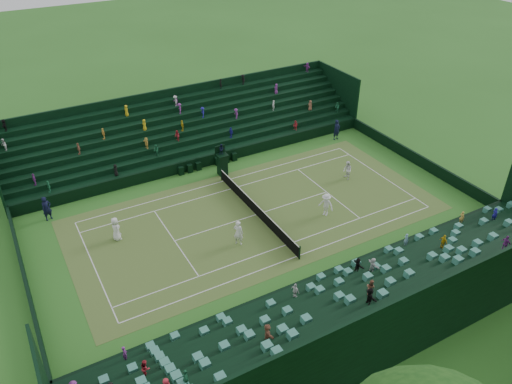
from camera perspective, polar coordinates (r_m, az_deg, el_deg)
ground at (r=36.83m, az=0.00°, el=-2.63°), size 160.00×160.00×0.00m
court_surface at (r=36.83m, az=0.00°, el=-2.62°), size 12.97×26.77×0.01m
perimeter_wall_north at (r=45.35m, az=17.83°, el=3.66°), size 17.17×0.20×1.00m
perimeter_wall_south at (r=33.46m, az=-24.81°, el=-9.34°), size 17.17×0.20×1.00m
perimeter_wall_east at (r=31.00m, az=7.81°, el=-9.72°), size 0.20×31.77×1.00m
perimeter_wall_west at (r=43.06m, az=-5.54°, el=3.60°), size 0.20×31.77×1.00m
north_grandstand at (r=28.07m, az=13.09°, el=-12.97°), size 6.60×32.00×4.90m
south_grandstand at (r=46.04m, az=-7.79°, el=6.91°), size 6.60×32.00×4.90m
tennis_net at (r=36.53m, az=0.00°, el=-1.95°), size 11.67×0.10×1.06m
umpire_chair at (r=41.32m, az=-3.89°, el=3.48°), size 0.90×0.90×2.83m
courtside_chairs at (r=42.92m, az=-5.52°, el=3.32°), size 0.47×5.45×1.03m
player_near_west at (r=35.26m, az=-15.72°, el=-4.08°), size 0.96×0.73×1.76m
player_near_east at (r=33.52m, az=-2.04°, el=-4.67°), size 0.81×0.80×1.89m
player_far_west at (r=41.46m, az=10.40°, el=2.44°), size 0.87×0.73×1.60m
player_far_east at (r=36.68m, az=8.00°, el=-1.45°), size 1.35×1.12×1.81m
line_judge_north at (r=47.82m, az=9.21°, el=7.04°), size 0.53×0.76×1.97m
line_judge_south at (r=38.88m, az=-22.79°, el=-1.75°), size 0.65×0.79×1.88m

